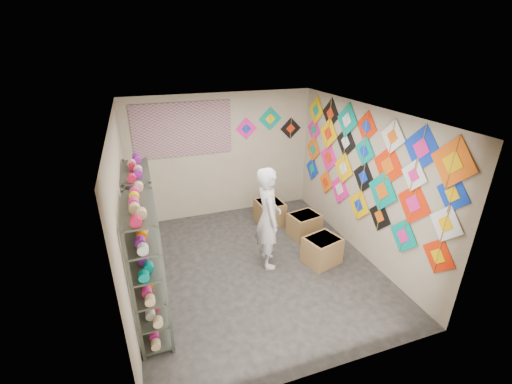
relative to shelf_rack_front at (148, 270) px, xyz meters
name	(u,v)px	position (x,y,z in m)	size (l,w,h in m)	color
ground	(256,266)	(1.78, 0.85, -0.95)	(4.50, 4.50, 0.00)	black
room_walls	(256,180)	(1.78, 0.85, 0.69)	(4.50, 4.50, 4.50)	tan
shelf_rack_front	(148,270)	(0.00, 0.00, 0.00)	(0.40, 1.10, 1.90)	#4C5147
shelf_rack_back	(143,224)	(0.00, 1.30, 0.00)	(0.40, 1.10, 1.90)	#4C5147
string_spools	(145,239)	(0.00, 0.65, 0.10)	(0.12, 2.36, 0.12)	#E92284
kite_wall_display	(363,165)	(3.76, 0.84, 0.72)	(0.06, 4.29, 2.06)	red
back_wall_kites	(270,125)	(2.87, 3.09, 1.00)	(1.55, 0.02, 0.77)	#F61A90
poster	(183,130)	(0.98, 3.08, 1.05)	(2.00, 0.01, 1.10)	#4F4493
shopkeeper	(268,218)	(2.01, 0.89, -0.04)	(0.53, 0.72, 1.82)	beige
carton_a	(322,250)	(2.93, 0.59, -0.70)	(0.59, 0.49, 0.49)	olive
carton_b	(304,225)	(3.05, 1.53, -0.71)	(0.58, 0.47, 0.47)	olive
carton_c	(270,212)	(2.57, 2.23, -0.69)	(0.53, 0.59, 0.51)	olive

